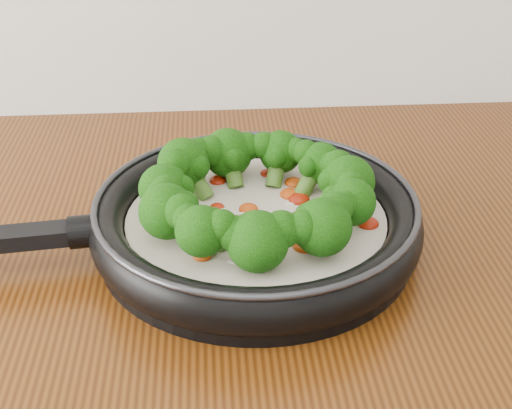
{
  "coord_description": "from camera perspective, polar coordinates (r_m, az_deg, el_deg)",
  "views": [
    {
      "loc": [
        0.02,
        0.47,
        1.32
      ],
      "look_at": [
        0.06,
        1.11,
        0.95
      ],
      "focal_mm": 49.66,
      "sensor_mm": 36.0,
      "label": 1
    }
  ],
  "objects": [
    {
      "name": "skillet",
      "position": [
        0.74,
        -0.27,
        -0.81
      ],
      "size": [
        0.56,
        0.38,
        0.1
      ],
      "color": "black",
      "rests_on": "counter"
    }
  ]
}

